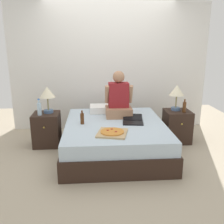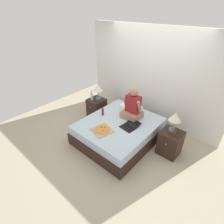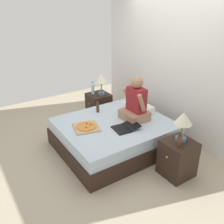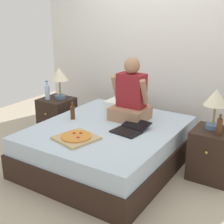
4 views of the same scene
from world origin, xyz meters
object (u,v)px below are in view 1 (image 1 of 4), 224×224
(person_seated, at_px, (119,100))
(laptop, at_px, (133,121))
(nightstand_left, at_px, (47,129))
(bed, at_px, (115,137))
(pizza_box, at_px, (112,133))
(lamp_on_left_nightstand, at_px, (47,94))
(beer_bottle, at_px, (184,107))
(water_bottle, at_px, (39,109))
(lamp_on_right_nightstand, at_px, (177,92))
(nightstand_right, at_px, (177,126))
(beer_bottle_on_bed, at_px, (82,118))

(person_seated, distance_m, laptop, 0.50)
(nightstand_left, height_order, laptop, same)
(nightstand_left, relative_size, person_seated, 0.73)
(bed, height_order, person_seated, person_seated)
(bed, bearing_deg, pizza_box, -99.34)
(lamp_on_left_nightstand, bearing_deg, beer_bottle, -3.68)
(water_bottle, bearing_deg, lamp_on_right_nightstand, 3.41)
(nightstand_right, bearing_deg, lamp_on_right_nightstand, 120.93)
(nightstand_right, height_order, pizza_box, nightstand_right)
(person_seated, bearing_deg, pizza_box, -101.32)
(lamp_on_left_nightstand, height_order, person_seated, person_seated)
(nightstand_left, height_order, lamp_on_right_nightstand, lamp_on_right_nightstand)
(person_seated, bearing_deg, nightstand_right, -0.67)
(laptop, bearing_deg, pizza_box, -126.15)
(bed, distance_m, water_bottle, 1.33)
(nightstand_right, bearing_deg, bed, -162.28)
(nightstand_right, bearing_deg, laptop, -157.47)
(bed, xyz_separation_m, pizza_box, (-0.08, -0.50, 0.27))
(lamp_on_left_nightstand, height_order, water_bottle, lamp_on_left_nightstand)
(beer_bottle, distance_m, person_seated, 1.14)
(nightstand_left, bearing_deg, laptop, -13.91)
(nightstand_left, bearing_deg, beer_bottle_on_bed, -31.73)
(bed, height_order, water_bottle, water_bottle)
(person_seated, bearing_deg, lamp_on_left_nightstand, 178.21)
(lamp_on_right_nightstand, relative_size, pizza_box, 0.93)
(bed, height_order, nightstand_left, nightstand_left)
(nightstand_right, relative_size, lamp_on_right_nightstand, 1.27)
(lamp_on_left_nightstand, bearing_deg, bed, -20.61)
(water_bottle, height_order, lamp_on_right_nightstand, lamp_on_right_nightstand)
(lamp_on_left_nightstand, relative_size, lamp_on_right_nightstand, 1.00)
(nightstand_left, bearing_deg, beer_bottle, -2.42)
(nightstand_right, bearing_deg, lamp_on_left_nightstand, 178.73)
(lamp_on_left_nightstand, xyz_separation_m, water_bottle, (-0.12, -0.14, -0.22))
(laptop, height_order, beer_bottle_on_bed, beer_bottle_on_bed)
(nightstand_left, distance_m, laptop, 1.50)
(beer_bottle, bearing_deg, bed, -167.63)
(lamp_on_left_nightstand, height_order, laptop, lamp_on_left_nightstand)
(lamp_on_left_nightstand, relative_size, water_bottle, 1.63)
(bed, bearing_deg, lamp_on_right_nightstand, 20.44)
(person_seated, bearing_deg, beer_bottle, -5.70)
(person_seated, relative_size, beer_bottle_on_bed, 3.55)
(pizza_box, bearing_deg, laptop, 53.85)
(nightstand_left, bearing_deg, person_seated, 0.57)
(bed, xyz_separation_m, person_seated, (0.09, 0.38, 0.54))
(nightstand_right, xyz_separation_m, beer_bottle, (0.07, -0.10, 0.38))
(pizza_box, bearing_deg, beer_bottle_on_bed, 132.52)
(water_bottle, distance_m, beer_bottle, 2.45)
(beer_bottle, relative_size, person_seated, 0.29)
(nightstand_right, height_order, beer_bottle, beer_bottle)
(beer_bottle, height_order, person_seated, person_seated)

